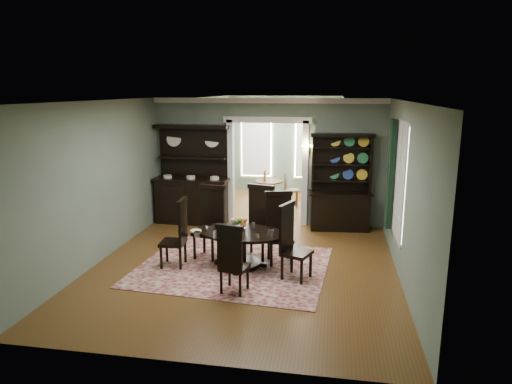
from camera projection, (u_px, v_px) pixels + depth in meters
room at (243, 183)px, 8.02m from camera, size 5.51×6.01×3.01m
parlor at (280, 148)px, 13.31m from camera, size 3.51×3.50×3.01m
doorway_trim at (267, 157)px, 10.85m from camera, size 2.08×0.25×2.57m
right_window at (395, 178)px, 8.42m from camera, size 0.15×1.47×2.12m
wall_sconce at (307, 147)px, 10.49m from camera, size 0.27×0.21×0.21m
rug at (233, 266)px, 8.41m from camera, size 3.59×3.08×0.01m
dining_table at (241, 242)px, 8.35m from camera, size 1.82×1.77×0.67m
centerpiece at (237, 227)px, 8.33m from camera, size 1.58×1.02×0.26m
chair_far_left at (211, 219)px, 8.83m from camera, size 0.61×0.59×1.40m
chair_far_mid at (259, 219)px, 8.82m from camera, size 0.61×0.59×1.41m
chair_far_right at (279, 225)px, 8.55m from camera, size 0.60×0.59×1.34m
chair_end_left at (178, 231)px, 8.29m from camera, size 0.48×0.50×1.28m
chair_end_right at (291, 239)px, 7.78m from camera, size 0.61×0.62×1.32m
chair_near at (232, 258)px, 7.15m from camera, size 0.50×0.48×1.17m
sideboard at (192, 189)px, 11.06m from camera, size 1.82×0.68×2.38m
welsh_dresser at (340, 195)px, 10.52m from camera, size 1.47×0.64×2.23m
parlor_table at (269, 189)px, 12.74m from camera, size 0.76×0.76×0.71m
parlor_chair_left at (261, 187)px, 12.76m from camera, size 0.42×0.42×1.00m
parlor_chair_right at (289, 188)px, 12.68m from camera, size 0.40×0.40×0.95m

